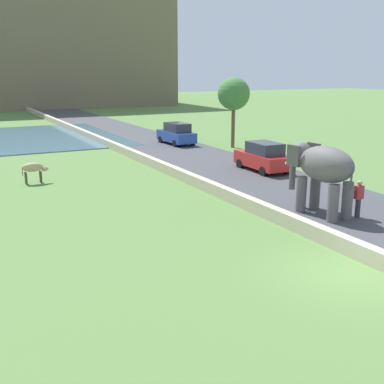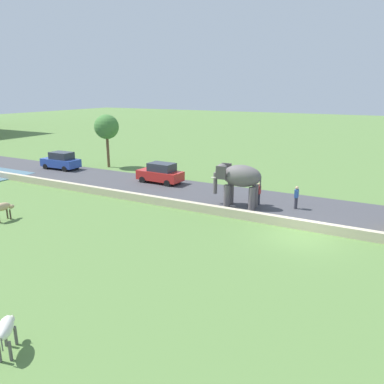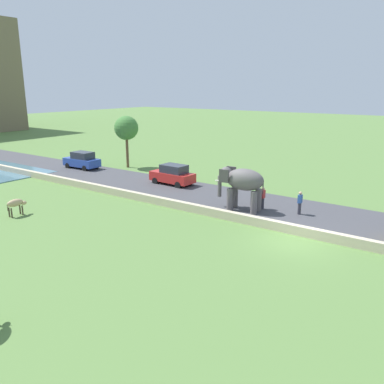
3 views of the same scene
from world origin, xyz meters
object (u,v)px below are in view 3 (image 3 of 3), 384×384
person_beside_elephant (263,198)px  person_trailing (300,203)px  car_red (173,175)px  cow_tan (16,204)px  elephant (242,182)px  car_blue (82,160)px

person_beside_elephant → person_trailing: bearing=-83.0°
car_red → cow_tan: 13.24m
person_beside_elephant → car_red: bearing=77.7°
person_beside_elephant → cow_tan: bearing=130.1°
elephant → car_red: 9.13m
person_trailing → cow_tan: (-11.06, 15.34, -0.04)m
person_trailing → cow_tan: size_ratio=1.17×
person_beside_elephant → car_blue: 21.78m
person_beside_elephant → car_blue: size_ratio=0.40×
car_blue → elephant: bearing=-98.8°
elephant → car_blue: (3.17, 20.54, -1.14)m
elephant → person_beside_elephant: elephant is taller
cow_tan → person_trailing: bearing=-54.2°
person_beside_elephant → cow_tan: size_ratio=1.17×
cow_tan → car_red: bearing=-13.8°
person_beside_elephant → cow_tan: person_beside_elephant is taller
car_red → elephant: bearing=-110.5°
elephant → person_trailing: elephant is taller
car_blue → car_red: bearing=-90.0°
person_beside_elephant → person_trailing: (0.31, -2.55, 0.00)m
cow_tan → car_blue: bearing=34.7°
elephant → car_red: size_ratio=0.87×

